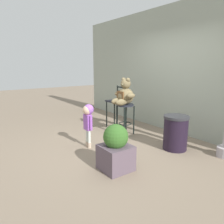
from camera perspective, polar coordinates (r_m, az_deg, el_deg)
The scene contains 8 objects.
ground_plane at distance 4.46m, azimuth 0.96°, elevation -8.99°, with size 24.00×24.00×0.00m, color #806F5C.
building_wall at distance 5.49m, azimuth 17.48°, elevation 10.53°, with size 7.61×0.30×3.00m, color #969F8F.
bar_stool_with_teddy at distance 5.11m, azimuth 3.52°, elevation -0.18°, with size 0.39×0.39×0.72m.
teddy_bear at distance 5.01m, azimuth 3.31°, elevation 4.56°, with size 0.59×0.53×0.61m.
child_walking at distance 4.27m, azimuth -6.33°, elevation -1.13°, with size 0.28×0.22×0.87m.
trash_bin at distance 4.39m, azimuth 16.37°, elevation -5.19°, with size 0.48×0.48×0.67m.
bar_chair_empty at distance 5.64m, azimuth 1.27°, elevation 2.30°, with size 0.41×0.41×1.08m.
planter_with_shrub at distance 3.41m, azimuth 0.98°, elevation -9.70°, with size 0.46×0.46×0.74m.
Camera 1 is at (3.35, -2.46, 1.62)m, focal length 34.76 mm.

